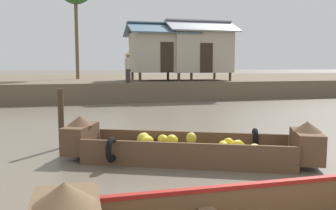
{
  "coord_description": "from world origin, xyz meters",
  "views": [
    {
      "loc": [
        -2.79,
        -2.9,
        2.02
      ],
      "look_at": [
        -0.21,
        6.8,
        0.9
      ],
      "focal_mm": 38.01,
      "sensor_mm": 36.0,
      "label": 1
    }
  ],
  "objects_px": {
    "banana_boat": "(189,147)",
    "vendor_person": "(128,66)",
    "stilt_house_mid_left": "(198,51)",
    "stilt_house_left": "(161,52)",
    "mooring_post": "(61,119)"
  },
  "relations": [
    {
      "from": "banana_boat",
      "to": "vendor_person",
      "type": "distance_m",
      "value": 12.7
    },
    {
      "from": "banana_boat",
      "to": "vendor_person",
      "type": "xyz_separation_m",
      "value": [
        0.61,
        12.57,
        1.7
      ]
    },
    {
      "from": "vendor_person",
      "to": "stilt_house_mid_left",
      "type": "bearing_deg",
      "value": 25.25
    },
    {
      "from": "banana_boat",
      "to": "vendor_person",
      "type": "relative_size",
      "value": 3.17
    },
    {
      "from": "stilt_house_mid_left",
      "to": "vendor_person",
      "type": "bearing_deg",
      "value": -154.75
    },
    {
      "from": "stilt_house_left",
      "to": "mooring_post",
      "type": "height_order",
      "value": "stilt_house_left"
    },
    {
      "from": "banana_boat",
      "to": "stilt_house_mid_left",
      "type": "relative_size",
      "value": 1.18
    },
    {
      "from": "banana_boat",
      "to": "stilt_house_mid_left",
      "type": "bearing_deg",
      "value": 69.64
    },
    {
      "from": "stilt_house_mid_left",
      "to": "banana_boat",
      "type": "bearing_deg",
      "value": -110.36
    },
    {
      "from": "banana_boat",
      "to": "mooring_post",
      "type": "height_order",
      "value": "mooring_post"
    },
    {
      "from": "banana_boat",
      "to": "stilt_house_left",
      "type": "distance_m",
      "value": 15.66
    },
    {
      "from": "stilt_house_mid_left",
      "to": "vendor_person",
      "type": "height_order",
      "value": "stilt_house_mid_left"
    },
    {
      "from": "stilt_house_mid_left",
      "to": "vendor_person",
      "type": "xyz_separation_m",
      "value": [
        -4.92,
        -2.32,
        -0.98
      ]
    },
    {
      "from": "mooring_post",
      "to": "banana_boat",
      "type": "bearing_deg",
      "value": -36.29
    },
    {
      "from": "vendor_person",
      "to": "banana_boat",
      "type": "bearing_deg",
      "value": -92.76
    }
  ]
}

